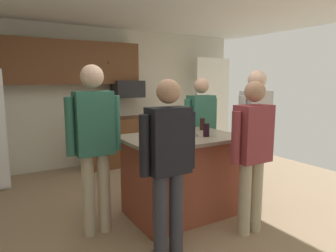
{
  "coord_description": "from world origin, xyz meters",
  "views": [
    {
      "loc": [
        -1.75,
        -2.93,
        1.64
      ],
      "look_at": [
        0.2,
        0.32,
        1.05
      ],
      "focal_mm": 32.45,
      "sensor_mm": 36.0,
      "label": 1
    }
  ],
  "objects_px": {
    "kitchen_island": "(181,175)",
    "person_host_foreground": "(253,148)",
    "microwave_over_range": "(128,89)",
    "mug_ceramic_white": "(167,139)",
    "person_guest_right": "(168,157)",
    "person_guest_left": "(94,138)",
    "person_guest_by_door": "(255,128)",
    "glass_pilsner": "(206,130)",
    "tumbler_amber": "(202,124)",
    "glass_short_whisky": "(157,136)",
    "person_elder_center": "(201,126)",
    "serving_tray": "(175,135)"
  },
  "relations": [
    {
      "from": "kitchen_island",
      "to": "mug_ceramic_white",
      "type": "relative_size",
      "value": 10.31
    },
    {
      "from": "tumbler_amber",
      "to": "serving_tray",
      "type": "relative_size",
      "value": 0.36
    },
    {
      "from": "kitchen_island",
      "to": "person_elder_center",
      "type": "bearing_deg",
      "value": 38.54
    },
    {
      "from": "kitchen_island",
      "to": "person_host_foreground",
      "type": "height_order",
      "value": "person_host_foreground"
    },
    {
      "from": "glass_pilsner",
      "to": "glass_short_whisky",
      "type": "bearing_deg",
      "value": 179.68
    },
    {
      "from": "person_guest_right",
      "to": "glass_pilsner",
      "type": "bearing_deg",
      "value": -17.73
    },
    {
      "from": "person_elder_center",
      "to": "glass_short_whisky",
      "type": "relative_size",
      "value": 11.46
    },
    {
      "from": "mug_ceramic_white",
      "to": "glass_pilsner",
      "type": "height_order",
      "value": "glass_pilsner"
    },
    {
      "from": "mug_ceramic_white",
      "to": "serving_tray",
      "type": "height_order",
      "value": "mug_ceramic_white"
    },
    {
      "from": "kitchen_island",
      "to": "person_guest_left",
      "type": "bearing_deg",
      "value": 176.58
    },
    {
      "from": "person_host_foreground",
      "to": "glass_short_whisky",
      "type": "height_order",
      "value": "person_host_foreground"
    },
    {
      "from": "person_elder_center",
      "to": "microwave_over_range",
      "type": "bearing_deg",
      "value": -118.63
    },
    {
      "from": "person_guest_right",
      "to": "person_host_foreground",
      "type": "xyz_separation_m",
      "value": [
        0.97,
        -0.09,
        -0.01
      ]
    },
    {
      "from": "microwave_over_range",
      "to": "serving_tray",
      "type": "relative_size",
      "value": 1.27
    },
    {
      "from": "tumbler_amber",
      "to": "person_guest_by_door",
      "type": "bearing_deg",
      "value": -41.88
    },
    {
      "from": "person_elder_center",
      "to": "person_host_foreground",
      "type": "distance_m",
      "value": 1.4
    },
    {
      "from": "person_guest_by_door",
      "to": "person_host_foreground",
      "type": "distance_m",
      "value": 0.82
    },
    {
      "from": "microwave_over_range",
      "to": "person_host_foreground",
      "type": "bearing_deg",
      "value": -90.36
    },
    {
      "from": "microwave_over_range",
      "to": "glass_short_whisky",
      "type": "height_order",
      "value": "microwave_over_range"
    },
    {
      "from": "person_guest_by_door",
      "to": "glass_pilsner",
      "type": "relative_size",
      "value": 11.21
    },
    {
      "from": "person_guest_right",
      "to": "glass_pilsner",
      "type": "height_order",
      "value": "person_guest_right"
    },
    {
      "from": "microwave_over_range",
      "to": "person_guest_left",
      "type": "xyz_separation_m",
      "value": [
        -1.43,
        -2.42,
        -0.41
      ]
    },
    {
      "from": "microwave_over_range",
      "to": "person_host_foreground",
      "type": "relative_size",
      "value": 0.35
    },
    {
      "from": "kitchen_island",
      "to": "person_guest_right",
      "type": "relative_size",
      "value": 0.83
    },
    {
      "from": "person_elder_center",
      "to": "person_guest_by_door",
      "type": "bearing_deg",
      "value": 69.22
    },
    {
      "from": "kitchen_island",
      "to": "glass_short_whisky",
      "type": "relative_size",
      "value": 9.44
    },
    {
      "from": "person_elder_center",
      "to": "serving_tray",
      "type": "xyz_separation_m",
      "value": [
        -0.8,
        -0.56,
        0.04
      ]
    },
    {
      "from": "kitchen_island",
      "to": "person_host_foreground",
      "type": "relative_size",
      "value": 0.84
    },
    {
      "from": "mug_ceramic_white",
      "to": "person_guest_by_door",
      "type": "bearing_deg",
      "value": 1.34
    },
    {
      "from": "person_guest_by_door",
      "to": "tumbler_amber",
      "type": "height_order",
      "value": "person_guest_by_door"
    },
    {
      "from": "person_elder_center",
      "to": "person_host_foreground",
      "type": "height_order",
      "value": "person_elder_center"
    },
    {
      "from": "microwave_over_range",
      "to": "person_guest_right",
      "type": "bearing_deg",
      "value": -107.35
    },
    {
      "from": "kitchen_island",
      "to": "person_elder_center",
      "type": "height_order",
      "value": "person_elder_center"
    },
    {
      "from": "glass_pilsner",
      "to": "tumbler_amber",
      "type": "relative_size",
      "value": 0.99
    },
    {
      "from": "person_guest_left",
      "to": "person_guest_by_door",
      "type": "height_order",
      "value": "person_guest_left"
    },
    {
      "from": "microwave_over_range",
      "to": "mug_ceramic_white",
      "type": "height_order",
      "value": "microwave_over_range"
    },
    {
      "from": "glass_short_whisky",
      "to": "tumbler_amber",
      "type": "xyz_separation_m",
      "value": [
        0.91,
        0.39,
        0.01
      ]
    },
    {
      "from": "person_guest_by_door",
      "to": "person_guest_right",
      "type": "height_order",
      "value": "person_guest_by_door"
    },
    {
      "from": "kitchen_island",
      "to": "person_elder_center",
      "type": "xyz_separation_m",
      "value": [
        0.73,
        0.58,
        0.46
      ]
    },
    {
      "from": "glass_pilsner",
      "to": "tumbler_amber",
      "type": "height_order",
      "value": "tumbler_amber"
    },
    {
      "from": "person_guest_right",
      "to": "microwave_over_range",
      "type": "bearing_deg",
      "value": 23.21
    },
    {
      "from": "microwave_over_range",
      "to": "kitchen_island",
      "type": "xyz_separation_m",
      "value": [
        -0.4,
        -2.48,
        -0.96
      ]
    },
    {
      "from": "person_host_foreground",
      "to": "microwave_over_range",
      "type": "bearing_deg",
      "value": -26.68
    },
    {
      "from": "kitchen_island",
      "to": "serving_tray",
      "type": "distance_m",
      "value": 0.5
    },
    {
      "from": "person_guest_by_door",
      "to": "person_guest_left",
      "type": "bearing_deg",
      "value": 4.71
    },
    {
      "from": "person_elder_center",
      "to": "person_guest_left",
      "type": "height_order",
      "value": "person_guest_left"
    },
    {
      "from": "microwave_over_range",
      "to": "person_host_foreground",
      "type": "distance_m",
      "value": 3.29
    },
    {
      "from": "person_guest_left",
      "to": "serving_tray",
      "type": "bearing_deg",
      "value": 0.96
    },
    {
      "from": "microwave_over_range",
      "to": "kitchen_island",
      "type": "relative_size",
      "value": 0.41
    },
    {
      "from": "person_host_foreground",
      "to": "mug_ceramic_white",
      "type": "xyz_separation_m",
      "value": [
        -0.72,
        0.52,
        0.09
      ]
    }
  ]
}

